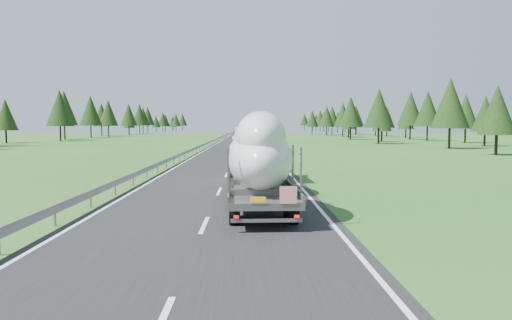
{
  "coord_description": "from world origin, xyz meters",
  "views": [
    {
      "loc": [
        1.58,
        -17.6,
        3.57
      ],
      "look_at": [
        1.94,
        6.28,
        1.9
      ],
      "focal_mm": 35.0,
      "sensor_mm": 36.0,
      "label": 1
    }
  ],
  "objects_px": {
    "distant_car_dark": "(250,133)",
    "boat_truck": "(256,154)",
    "distant_car_blue": "(243,131)",
    "distant_van": "(238,138)",
    "highway_sign": "(277,134)"
  },
  "relations": [
    {
      "from": "highway_sign",
      "to": "boat_truck",
      "type": "distance_m",
      "value": 73.08
    },
    {
      "from": "distant_car_dark",
      "to": "distant_car_blue",
      "type": "bearing_deg",
      "value": 92.49
    },
    {
      "from": "boat_truck",
      "to": "distant_van",
      "type": "bearing_deg",
      "value": 91.82
    },
    {
      "from": "highway_sign",
      "to": "distant_car_dark",
      "type": "relative_size",
      "value": 0.61
    },
    {
      "from": "distant_van",
      "to": "highway_sign",
      "type": "bearing_deg",
      "value": -64.53
    },
    {
      "from": "distant_van",
      "to": "distant_car_dark",
      "type": "xyz_separation_m",
      "value": [
        3.02,
        71.36,
        -0.0
      ]
    },
    {
      "from": "boat_truck",
      "to": "distant_car_dark",
      "type": "xyz_separation_m",
      "value": [
        0.21,
        159.8,
        -1.42
      ]
    },
    {
      "from": "highway_sign",
      "to": "distant_car_dark",
      "type": "distance_m",
      "value": 87.06
    },
    {
      "from": "highway_sign",
      "to": "distant_van",
      "type": "distance_m",
      "value": 17.54
    },
    {
      "from": "distant_car_dark",
      "to": "highway_sign",
      "type": "bearing_deg",
      "value": -87.12
    },
    {
      "from": "boat_truck",
      "to": "distant_car_blue",
      "type": "height_order",
      "value": "boat_truck"
    },
    {
      "from": "distant_car_dark",
      "to": "boat_truck",
      "type": "bearing_deg",
      "value": -90.51
    },
    {
      "from": "distant_car_blue",
      "to": "highway_sign",
      "type": "bearing_deg",
      "value": -82.88
    },
    {
      "from": "distant_car_blue",
      "to": "distant_car_dark",
      "type": "bearing_deg",
      "value": -83.1
    },
    {
      "from": "highway_sign",
      "to": "distant_car_dark",
      "type": "height_order",
      "value": "highway_sign"
    }
  ]
}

